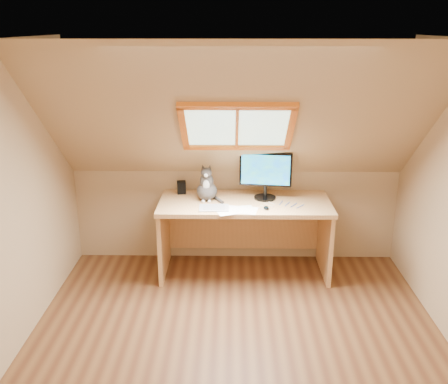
{
  "coord_description": "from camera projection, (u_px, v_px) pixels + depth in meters",
  "views": [
    {
      "loc": [
        -0.05,
        -3.38,
        2.49
      ],
      "look_at": [
        -0.12,
        1.0,
        1.02
      ],
      "focal_mm": 40.0,
      "sensor_mm": 36.0,
      "label": 1
    }
  ],
  "objects": [
    {
      "name": "mouse",
      "position": [
        266.0,
        208.0,
        4.83
      ],
      "size": [
        0.05,
        0.09,
        0.03
      ],
      "primitive_type": "ellipsoid",
      "rotation": [
        0.0,
        0.0,
        -0.02
      ],
      "color": "black",
      "rests_on": "desk"
    },
    {
      "name": "papers",
      "position": [
        235.0,
        210.0,
        4.81
      ],
      "size": [
        0.35,
        0.3,
        0.01
      ],
      "color": "white",
      "rests_on": "desk"
    },
    {
      "name": "graphics_tablet",
      "position": [
        214.0,
        208.0,
        4.85
      ],
      "size": [
        0.29,
        0.21,
        0.01
      ],
      "primitive_type": "cube",
      "rotation": [
        0.0,
        0.0,
        0.02
      ],
      "color": "#B2B2B7",
      "rests_on": "desk"
    },
    {
      "name": "room_shell",
      "position": [
        238.0,
        186.0,
        3.45
      ],
      "size": [
        3.52,
        3.52,
        2.41
      ],
      "color": "tan",
      "rests_on": "ground"
    },
    {
      "name": "cat",
      "position": [
        207.0,
        187.0,
        5.06
      ],
      "size": [
        0.21,
        0.26,
        0.39
      ],
      "color": "#46403E",
      "rests_on": "desk"
    },
    {
      "name": "desk_speaker",
      "position": [
        181.0,
        187.0,
        5.28
      ],
      "size": [
        0.1,
        0.1,
        0.13
      ],
      "primitive_type": "cube",
      "rotation": [
        0.0,
        0.0,
        0.13
      ],
      "color": "black",
      "rests_on": "desk"
    },
    {
      "name": "ground",
      "position": [
        237.0,
        352.0,
        4.0
      ],
      "size": [
        3.5,
        3.5,
        0.0
      ],
      "primitive_type": "plane",
      "color": "brown",
      "rests_on": "ground"
    },
    {
      "name": "desk",
      "position": [
        244.0,
        220.0,
        5.2
      ],
      "size": [
        1.74,
        0.76,
        0.79
      ],
      "color": "tan",
      "rests_on": "ground"
    },
    {
      "name": "monitor",
      "position": [
        266.0,
        173.0,
        5.04
      ],
      "size": [
        0.53,
        0.22,
        0.49
      ],
      "color": "black",
      "rests_on": "desk"
    },
    {
      "name": "cables",
      "position": [
        281.0,
        205.0,
        4.93
      ],
      "size": [
        0.51,
        0.26,
        0.01
      ],
      "color": "silver",
      "rests_on": "desk"
    }
  ]
}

